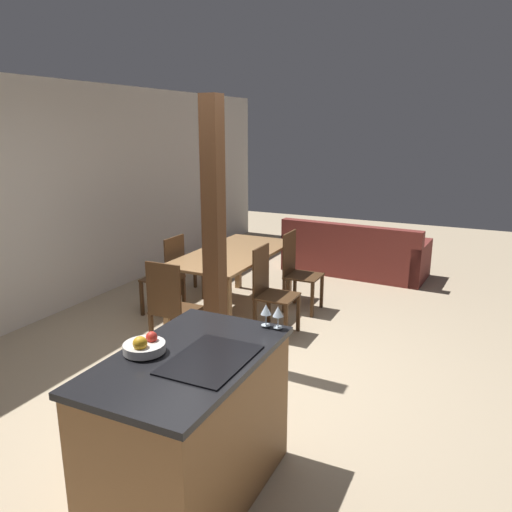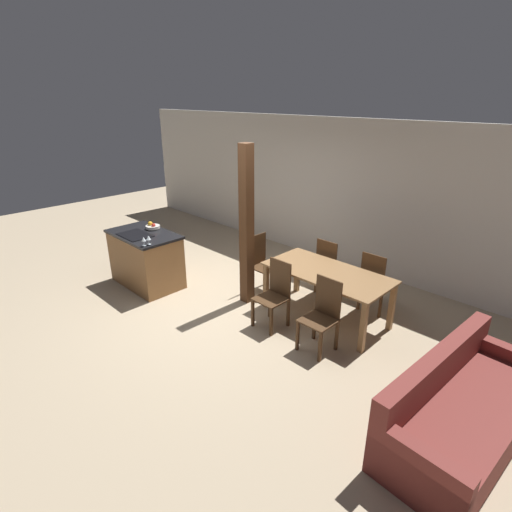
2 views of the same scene
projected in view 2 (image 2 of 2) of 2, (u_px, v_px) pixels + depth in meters
The scene contains 14 objects.
ground_plane at pixel (220, 305), 6.25m from camera, with size 16.00×16.00×0.00m, color tan.
wall_back at pixel (330, 192), 7.58m from camera, with size 11.20×0.08×2.70m.
kitchen_island at pixel (146, 259), 6.80m from camera, with size 1.28×0.78×0.94m.
fruit_bowl at pixel (153, 226), 6.82m from camera, with size 0.24×0.24×0.12m.
wine_glass_near at pixel (144, 239), 6.01m from camera, with size 0.07×0.07×0.14m.
wine_glass_middle at pixel (148, 238), 6.06m from camera, with size 0.07×0.07×0.14m.
dining_table at pixel (327, 278), 5.68m from camera, with size 1.80×0.88×0.74m.
dining_chair_near_left at pixel (275, 293), 5.57m from camera, with size 0.40×0.40×0.95m.
dining_chair_near_right at pixel (322, 314), 5.04m from camera, with size 0.40×0.40×0.95m.
dining_chair_far_left at pixel (329, 266), 6.44m from camera, with size 0.40×0.40×0.95m.
dining_chair_far_right at pixel (375, 282), 5.91m from camera, with size 0.40×0.40×0.95m.
dining_chair_head_end at pixel (262, 263), 6.57m from camera, with size 0.40×0.40×0.95m.
couch at pixel (462, 411), 3.79m from camera, with size 0.96×2.14×0.80m.
timber_post at pixel (247, 228), 5.94m from camera, with size 0.16×0.16×2.45m.
Camera 2 is at (4.27, -3.50, 3.07)m, focal length 28.00 mm.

